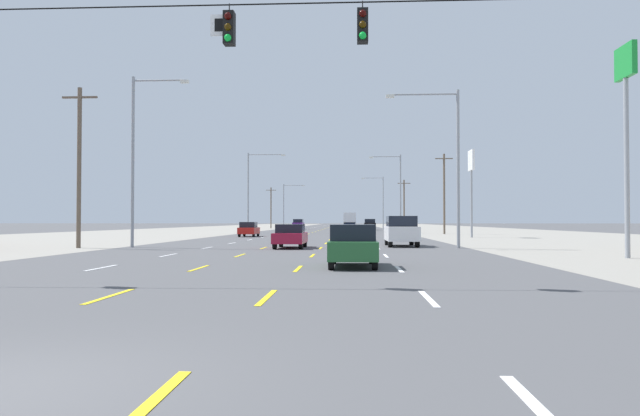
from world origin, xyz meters
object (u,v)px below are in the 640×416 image
at_px(hatchback_far_left_midfar, 249,229).
at_px(streetlight_left_row_0, 138,150).
at_px(suv_far_right_mid, 401,231).
at_px(suv_far_left_farthest, 298,224).
at_px(streetlight_left_row_1, 252,186).
at_px(pole_sign_right_row_0, 626,103).
at_px(streetlight_right_row_0, 450,156).
at_px(sedan_center_turn_near, 290,236).
at_px(streetlight_left_row_2, 286,203).
at_px(sedan_inner_right_far, 350,227).
at_px(pole_sign_right_row_1, 471,170).
at_px(streetlight_right_row_1, 397,188).
at_px(suv_far_right_farther, 370,224).
at_px(box_truck_inner_right_distant_a, 350,220).
at_px(hatchback_inner_right_nearest, 353,245).
at_px(streetlight_right_row_2, 381,199).

height_order(hatchback_far_left_midfar, streetlight_left_row_0, streetlight_left_row_0).
distance_m(suv_far_right_mid, suv_far_left_farthest, 76.68).
xyz_separation_m(hatchback_far_left_midfar, streetlight_left_row_1, (-2.54, 16.60, 5.51)).
xyz_separation_m(hatchback_far_left_midfar, pole_sign_right_row_0, (23.01, -33.36, 6.17)).
distance_m(pole_sign_right_row_0, streetlight_right_row_0, 11.14).
distance_m(suv_far_left_farthest, streetlight_left_row_0, 78.21).
bearing_deg(pole_sign_right_row_0, streetlight_left_row_1, 117.09).
distance_m(sedan_center_turn_near, streetlight_right_row_0, 10.96).
xyz_separation_m(suv_far_left_farthest, streetlight_right_row_0, (16.45, -77.98, 4.64)).
distance_m(pole_sign_right_row_0, streetlight_left_row_2, 94.36).
xyz_separation_m(suv_far_right_mid, streetlight_left_row_1, (-16.52, 38.30, 5.27)).
bearing_deg(sedan_inner_right_far, pole_sign_right_row_1, -62.27).
xyz_separation_m(streetlight_left_row_0, streetlight_right_row_1, (19.58, 40.84, -0.12)).
relative_size(streetlight_left_row_0, streetlight_right_row_0, 1.11).
height_order(suv_far_right_farther, streetlight_left_row_2, streetlight_left_row_2).
height_order(box_truck_inner_right_distant_a, pole_sign_right_row_0, pole_sign_right_row_0).
xyz_separation_m(sedan_center_turn_near, sedan_inner_right_far, (3.53, 46.29, 0.00)).
bearing_deg(streetlight_right_row_0, suv_far_right_mid, 137.57).
bearing_deg(sedan_center_turn_near, suv_far_right_farther, 84.04).
height_order(suv_far_left_farthest, streetlight_left_row_2, streetlight_left_row_2).
distance_m(suv_far_right_mid, streetlight_right_row_0, 5.97).
distance_m(sedan_center_turn_near, suv_far_right_mid, 7.59).
xyz_separation_m(suv_far_right_farther, pole_sign_right_row_1, (8.68, -44.78, 5.68)).
bearing_deg(suv_far_right_mid, streetlight_right_row_0, -42.43).
relative_size(sedan_center_turn_near, streetlight_left_row_1, 0.42).
relative_size(suv_far_right_mid, hatchback_far_left_midfar, 1.26).
bearing_deg(streetlight_left_row_2, sedan_inner_right_far, -69.88).
bearing_deg(pole_sign_right_row_1, suv_far_right_farther, 100.97).
bearing_deg(streetlight_left_row_1, suv_far_left_farthest, 85.62).
bearing_deg(hatchback_inner_right_nearest, streetlight_right_row_1, 83.73).
bearing_deg(sedan_center_turn_near, streetlight_right_row_1, 76.54).
relative_size(sedan_inner_right_far, streetlight_right_row_2, 0.42).
height_order(streetlight_left_row_1, streetlight_left_row_2, streetlight_left_row_1).
bearing_deg(sedan_inner_right_far, streetlight_left_row_2, 110.12).
xyz_separation_m(hatchback_far_left_midfar, streetlight_left_row_2, (-2.59, 57.44, 4.60)).
distance_m(hatchback_inner_right_nearest, streetlight_right_row_1, 55.97).
height_order(suv_far_right_mid, suv_far_right_farther, same).
bearing_deg(streetlight_right_row_2, hatchback_inner_right_nearest, -93.60).
bearing_deg(box_truck_inner_right_distant_a, streetlight_right_row_2, 26.10).
height_order(box_truck_inner_right_distant_a, streetlight_left_row_1, streetlight_left_row_1).
bearing_deg(pole_sign_right_row_1, streetlight_left_row_2, 113.23).
bearing_deg(streetlight_right_row_0, pole_sign_right_row_0, -55.56).
bearing_deg(sedan_center_turn_near, hatchback_inner_right_nearest, -75.14).
xyz_separation_m(hatchback_inner_right_nearest, streetlight_right_row_1, (6.09, 55.39, 5.22)).
distance_m(hatchback_far_left_midfar, streetlight_left_row_2, 57.69).
distance_m(sedan_inner_right_far, pole_sign_right_row_0, 56.81).
bearing_deg(streetlight_left_row_2, streetlight_left_row_1, -89.93).
relative_size(sedan_inner_right_far, box_truck_inner_right_distant_a, 0.62).
xyz_separation_m(sedan_inner_right_far, streetlight_right_row_1, (6.32, -5.11, 5.25)).
relative_size(sedan_inner_right_far, pole_sign_right_row_0, 0.47).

